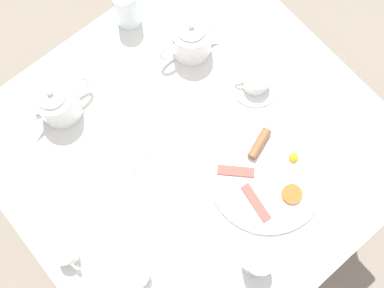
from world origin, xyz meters
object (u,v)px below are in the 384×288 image
(breakfast_plate, at_px, (267,173))
(teacup_with_saucer_right, at_px, (256,81))
(creamer_jug, at_px, (67,255))
(teapot_far, at_px, (191,39))
(teacup_with_saucer_left, at_px, (135,274))
(water_glass_tall, at_px, (257,260))
(knife_by_plate, at_px, (149,152))
(water_glass_short, at_px, (127,7))
(teapot_near, at_px, (58,102))

(breakfast_plate, xyz_separation_m, teacup_with_saucer_right, (-0.21, 0.15, 0.02))
(creamer_jug, bearing_deg, teapot_far, 112.19)
(teacup_with_saucer_left, height_order, water_glass_tall, water_glass_tall)
(breakfast_plate, height_order, teacup_with_saucer_right, teacup_with_saucer_right)
(creamer_jug, xyz_separation_m, knife_by_plate, (-0.08, 0.32, -0.03))
(teacup_with_saucer_left, distance_m, water_glass_tall, 0.30)
(teacup_with_saucer_right, bearing_deg, teacup_with_saucer_left, -71.82)
(breakfast_plate, bearing_deg, knife_by_plate, -140.91)
(teacup_with_saucer_right, relative_size, water_glass_short, 1.08)
(breakfast_plate, relative_size, creamer_jug, 4.10)
(teapot_near, distance_m, water_glass_tall, 0.67)
(breakfast_plate, relative_size, water_glass_tall, 3.05)
(water_glass_short, bearing_deg, teapot_far, 22.02)
(teapot_far, xyz_separation_m, water_glass_tall, (0.57, -0.26, -0.00))
(teacup_with_saucer_left, bearing_deg, creamer_jug, -145.37)
(water_glass_short, distance_m, creamer_jug, 0.70)
(teacup_with_saucer_right, bearing_deg, water_glass_tall, -42.42)
(teapot_near, xyz_separation_m, water_glass_short, (-0.11, 0.32, 0.01))
(water_glass_short, relative_size, knife_by_plate, 0.63)
(water_glass_tall, bearing_deg, teapot_near, -168.56)
(teapot_far, bearing_deg, creamer_jug, -149.84)
(teapot_far, height_order, teacup_with_saucer_left, teapot_far)
(teacup_with_saucer_right, distance_m, knife_by_plate, 0.36)
(teacup_with_saucer_right, height_order, creamer_jug, creamer_jug)
(teacup_with_saucer_left, xyz_separation_m, teacup_with_saucer_right, (-0.19, 0.58, 0.00))
(breakfast_plate, distance_m, knife_by_plate, 0.33)
(teacup_with_saucer_left, height_order, teacup_with_saucer_right, same)
(breakfast_plate, height_order, teapot_near, teapot_near)
(teacup_with_saucer_right, xyz_separation_m, water_glass_tall, (0.36, -0.33, 0.03))
(teacup_with_saucer_right, xyz_separation_m, creamer_jug, (0.05, -0.68, 0.01))
(water_glass_tall, height_order, water_glass_short, water_glass_short)
(knife_by_plate, bearing_deg, breakfast_plate, 39.09)
(teapot_far, bearing_deg, water_glass_short, 119.99)
(teacup_with_saucer_left, distance_m, teacup_with_saucer_right, 0.61)
(water_glass_tall, distance_m, creamer_jug, 0.47)
(creamer_jug, distance_m, knife_by_plate, 0.34)
(teacup_with_saucer_right, distance_m, water_glass_tall, 0.49)
(breakfast_plate, bearing_deg, creamer_jug, -107.57)
(teacup_with_saucer_left, relative_size, creamer_jug, 1.80)
(teapot_near, distance_m, knife_by_plate, 0.28)
(teapot_far, bearing_deg, knife_by_plate, -142.27)
(creamer_jug, bearing_deg, teapot_near, 146.92)
(teapot_far, bearing_deg, teacup_with_saucer_left, -134.48)
(water_glass_tall, bearing_deg, water_glass_short, 166.17)
(teacup_with_saucer_right, xyz_separation_m, knife_by_plate, (-0.04, -0.36, -0.02))
(breakfast_plate, height_order, water_glass_tall, water_glass_tall)
(teacup_with_saucer_right, height_order, knife_by_plate, teacup_with_saucer_right)
(teacup_with_saucer_left, bearing_deg, knife_by_plate, 135.68)
(breakfast_plate, relative_size, knife_by_plate, 1.57)
(teacup_with_saucer_right, bearing_deg, creamer_jug, -86.17)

